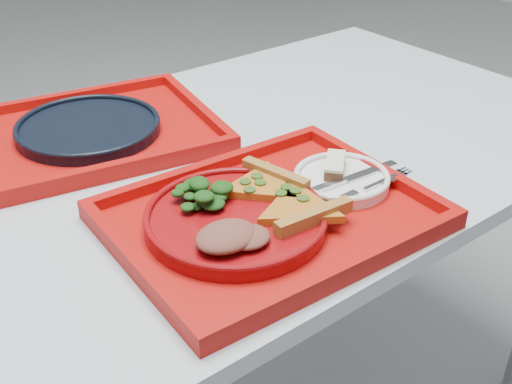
% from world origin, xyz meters
% --- Properties ---
extents(table, '(1.60, 0.80, 0.75)m').
position_xyz_m(table, '(0.00, 0.00, 0.68)').
color(table, '#B4BDCA').
rests_on(table, ground).
extents(tray_main, '(0.47, 0.37, 0.01)m').
position_xyz_m(tray_main, '(0.00, -0.21, 0.76)').
color(tray_main, '#A90C08').
rests_on(tray_main, table).
extents(tray_far, '(0.51, 0.43, 0.01)m').
position_xyz_m(tray_far, '(-0.08, 0.21, 0.76)').
color(tray_far, '#A90C08').
rests_on(tray_far, table).
extents(dinner_plate, '(0.26, 0.26, 0.02)m').
position_xyz_m(dinner_plate, '(-0.05, -0.20, 0.77)').
color(dinner_plate, maroon).
rests_on(dinner_plate, tray_main).
extents(side_plate, '(0.15, 0.15, 0.01)m').
position_xyz_m(side_plate, '(0.15, -0.21, 0.77)').
color(side_plate, white).
rests_on(side_plate, tray_main).
extents(navy_plate, '(0.26, 0.26, 0.02)m').
position_xyz_m(navy_plate, '(-0.08, 0.21, 0.77)').
color(navy_plate, black).
rests_on(navy_plate, tray_far).
extents(pizza_slice_a, '(0.13, 0.15, 0.02)m').
position_xyz_m(pizza_slice_a, '(0.03, -0.25, 0.79)').
color(pizza_slice_a, gold).
rests_on(pizza_slice_a, dinner_plate).
extents(pizza_slice_b, '(0.16, 0.15, 0.02)m').
position_xyz_m(pizza_slice_b, '(0.02, -0.17, 0.79)').
color(pizza_slice_b, gold).
rests_on(pizza_slice_b, dinner_plate).
extents(salad_heap, '(0.08, 0.07, 0.04)m').
position_xyz_m(salad_heap, '(-0.07, -0.14, 0.80)').
color(salad_heap, black).
rests_on(salad_heap, dinner_plate).
extents(meat_portion, '(0.09, 0.07, 0.03)m').
position_xyz_m(meat_portion, '(-0.10, -0.25, 0.79)').
color(meat_portion, brown).
rests_on(meat_portion, dinner_plate).
extents(dessert_bar, '(0.07, 0.07, 0.02)m').
position_xyz_m(dessert_bar, '(0.15, -0.19, 0.79)').
color(dessert_bar, '#492618').
rests_on(dessert_bar, side_plate).
extents(knife, '(0.19, 0.03, 0.01)m').
position_xyz_m(knife, '(0.16, -0.22, 0.78)').
color(knife, silver).
rests_on(knife, side_plate).
extents(fork, '(0.19, 0.02, 0.01)m').
position_xyz_m(fork, '(0.14, -0.26, 0.78)').
color(fork, silver).
rests_on(fork, side_plate).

